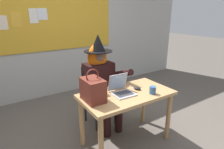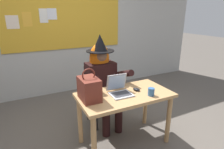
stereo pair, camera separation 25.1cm
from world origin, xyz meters
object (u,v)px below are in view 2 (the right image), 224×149
(computer_mouse, at_px, (136,89))
(chair_at_desk, at_px, (99,91))
(desk_main, at_px, (125,102))
(handbag, at_px, (89,89))
(laptop, at_px, (119,90))
(person_costumed, at_px, (102,76))
(coffee_mug, at_px, (151,92))

(computer_mouse, bearing_deg, chair_at_desk, 94.67)
(desk_main, distance_m, handbag, 0.51)
(laptop, bearing_deg, person_costumed, 92.40)
(person_costumed, relative_size, coffee_mug, 14.57)
(handbag, bearing_deg, coffee_mug, -18.07)
(person_costumed, relative_size, computer_mouse, 13.31)
(computer_mouse, bearing_deg, coffee_mug, -85.47)
(person_costumed, bearing_deg, computer_mouse, 23.08)
(laptop, bearing_deg, desk_main, -29.21)
(chair_at_desk, bearing_deg, coffee_mug, 17.64)
(desk_main, bearing_deg, laptop, 148.42)
(desk_main, bearing_deg, handbag, 174.62)
(handbag, relative_size, coffee_mug, 3.98)
(chair_at_desk, relative_size, computer_mouse, 8.68)
(desk_main, xyz_separation_m, handbag, (-0.45, 0.04, 0.24))
(desk_main, distance_m, person_costumed, 0.58)
(chair_at_desk, bearing_deg, computer_mouse, 17.67)
(computer_mouse, bearing_deg, handbag, 161.73)
(laptop, relative_size, coffee_mug, 3.07)
(desk_main, distance_m, laptop, 0.18)
(person_costumed, bearing_deg, desk_main, 5.14)
(chair_at_desk, distance_m, person_costumed, 0.30)
(computer_mouse, xyz_separation_m, coffee_mug, (0.07, -0.20, 0.03))
(chair_at_desk, height_order, person_costumed, person_costumed)
(person_costumed, xyz_separation_m, handbag, (-0.39, -0.51, 0.06))
(desk_main, distance_m, chair_at_desk, 0.68)
(chair_at_desk, distance_m, laptop, 0.69)
(desk_main, bearing_deg, person_costumed, 96.23)
(laptop, xyz_separation_m, coffee_mug, (0.31, -0.22, -0.00))
(computer_mouse, distance_m, coffee_mug, 0.22)
(chair_at_desk, height_order, coffee_mug, chair_at_desk)
(laptop, bearing_deg, computer_mouse, -2.85)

